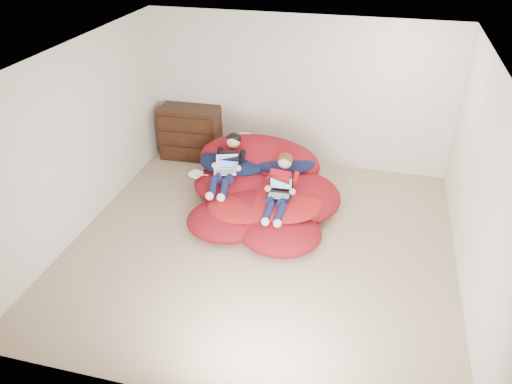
% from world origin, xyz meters
% --- Properties ---
extents(room_shell, '(5.10, 5.10, 2.77)m').
position_xyz_m(room_shell, '(0.00, 0.00, 0.22)').
color(room_shell, tan).
rests_on(room_shell, ground).
extents(dresser, '(1.04, 0.59, 0.92)m').
position_xyz_m(dresser, '(-1.83, 2.23, 0.46)').
color(dresser, black).
rests_on(dresser, ground).
extents(beanbag_pile, '(2.35, 2.38, 0.90)m').
position_xyz_m(beanbag_pile, '(-0.25, 0.99, 0.28)').
color(beanbag_pile, maroon).
rests_on(beanbag_pile, ground).
extents(cream_pillow, '(0.44, 0.28, 0.28)m').
position_xyz_m(cream_pillow, '(-0.71, 1.81, 0.62)').
color(cream_pillow, silver).
rests_on(cream_pillow, beanbag_pile).
extents(older_boy, '(0.35, 1.12, 0.61)m').
position_xyz_m(older_boy, '(-0.76, 0.98, 0.64)').
color(older_boy, black).
rests_on(older_boy, beanbag_pile).
extents(younger_boy, '(0.33, 1.01, 0.65)m').
position_xyz_m(younger_boy, '(0.12, 0.59, 0.61)').
color(younger_boy, '#A50E16').
rests_on(younger_boy, beanbag_pile).
extents(laptop_white, '(0.37, 0.36, 0.24)m').
position_xyz_m(laptop_white, '(-0.76, 0.87, 0.62)').
color(laptop_white, white).
rests_on(laptop_white, older_boy).
extents(laptop_black, '(0.34, 0.30, 0.24)m').
position_xyz_m(laptop_black, '(0.12, 0.52, 0.56)').
color(laptop_black, black).
rests_on(laptop_black, younger_boy).
extents(power_adapter, '(0.20, 0.20, 0.06)m').
position_xyz_m(power_adapter, '(-1.25, 0.91, 0.42)').
color(power_adapter, white).
rests_on(power_adapter, beanbag_pile).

